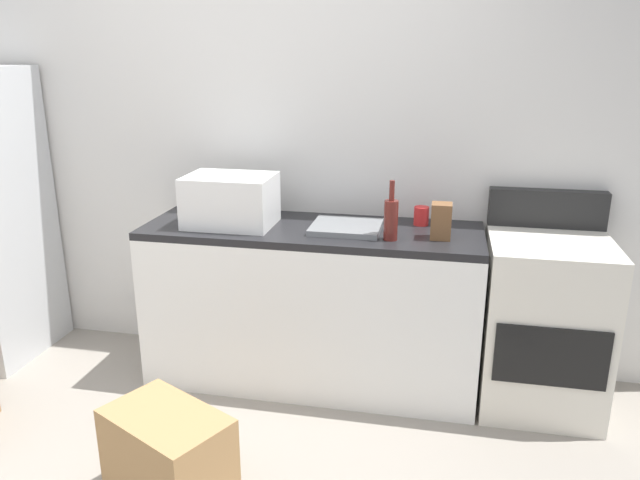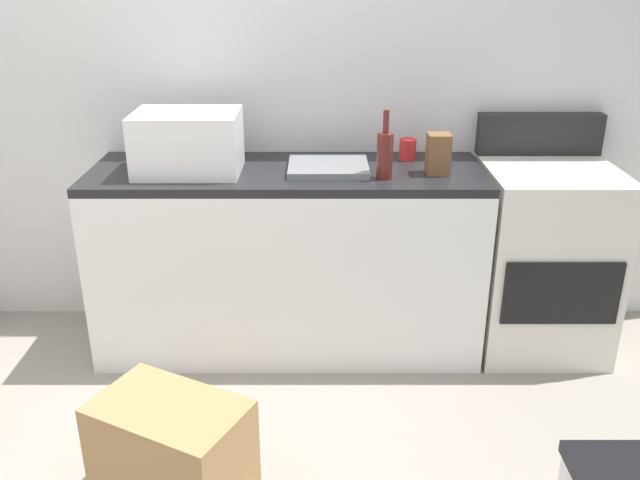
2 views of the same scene
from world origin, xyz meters
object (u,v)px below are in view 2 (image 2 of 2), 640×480
Objects in this scene: coffee_mug at (406,149)px; knife_block at (437,154)px; cardboard_box_large at (171,457)px; stove_oven at (540,255)px; wine_bottle at (383,154)px; microwave at (186,142)px.

knife_block is (0.11, -0.23, 0.04)m from coffee_mug.
stove_oven is at bearing 35.63° from cardboard_box_large.
knife_block is at bearing 45.75° from cardboard_box_large.
wine_bottle reaches higher than coffee_mug.
knife_block is 0.36× the size of cardboard_box_large.
coffee_mug is 0.56× the size of knife_block.
wine_bottle reaches higher than knife_block.
microwave reaches higher than coffee_mug.
microwave is at bearing 173.50° from wine_bottle.
stove_oven is 1.75m from microwave.
wine_bottle is 3.00× the size of coffee_mug.
microwave is at bearing -178.37° from stove_oven.
microwave reaches higher than stove_oven.
microwave is 1.03m from coffee_mug.
cardboard_box_large is at bearing -125.63° from coffee_mug.
wine_bottle is at bearing 51.42° from cardboard_box_large.
cardboard_box_large is at bearing -144.37° from stove_oven.
stove_oven is 0.97m from wine_bottle.
knife_block reaches higher than coffee_mug.
microwave is at bearing -168.51° from coffee_mug.
wine_bottle is 1.49m from cardboard_box_large.
stove_oven reaches higher than knife_block.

